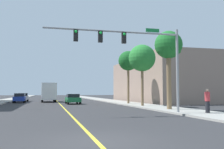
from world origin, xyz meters
name	(u,v)px	position (x,y,z in m)	size (l,w,h in m)	color
ground	(57,101)	(0.00, 42.00, 0.00)	(192.00, 192.00, 0.00)	#2D2D30
sidewalk_left	(3,101)	(-9.62, 42.00, 0.07)	(3.74, 168.00, 0.15)	#9E9B93
sidewalk_right	(106,100)	(9.62, 42.00, 0.07)	(3.74, 168.00, 0.15)	#9E9B93
lane_marking_center	(57,101)	(0.00, 42.00, 0.00)	(0.16, 144.00, 0.01)	yellow
building_right_near	(173,81)	(20.63, 34.69, 3.81)	(16.14, 25.85, 7.61)	gray
traffic_signal_mast	(135,48)	(4.68, 9.46, 5.01)	(10.34, 0.36, 6.47)	gray
palm_near	(168,47)	(9.10, 12.89, 5.88)	(2.56, 2.56, 7.20)	brown
palm_mid	(142,58)	(8.84, 19.17, 5.58)	(3.10, 3.10, 7.03)	brown
palm_far	(128,61)	(9.12, 25.45, 5.96)	(2.73, 2.73, 7.26)	brown
car_green	(73,99)	(1.78, 28.38, 0.74)	(1.98, 4.13, 1.43)	#196638
car_blue	(20,98)	(-6.03, 34.73, 0.77)	(1.84, 3.87, 1.50)	#1E389E
car_white	(23,97)	(-6.13, 41.77, 0.77)	(1.96, 4.07, 1.50)	white
delivery_truck	(49,92)	(-1.57, 37.02, 1.70)	(2.60, 7.10, 3.21)	#194799
pedestrian	(207,101)	(9.94, 8.28, 1.05)	(0.38, 0.38, 1.79)	black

